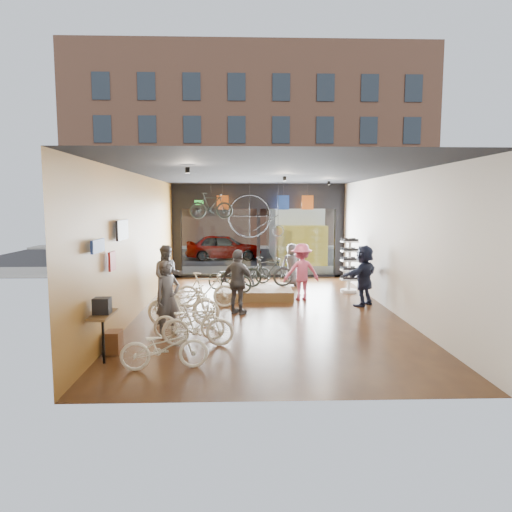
{
  "coord_description": "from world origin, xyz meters",
  "views": [
    {
      "loc": [
        -0.68,
        -12.62,
        2.98
      ],
      "look_at": [
        -0.24,
        1.4,
        1.39
      ],
      "focal_mm": 32.0,
      "sensor_mm": 36.0,
      "label": 1
    }
  ],
  "objects_px": {
    "floor_bike_0": "(164,347)",
    "hung_bike": "(211,206)",
    "display_platform": "(254,292)",
    "floor_bike_2": "(189,321)",
    "floor_bike_5": "(206,290)",
    "customer_0": "(168,299)",
    "display_bike_mid": "(268,272)",
    "penny_farthing": "(259,217)",
    "customer_4": "(292,265)",
    "customer_5": "(364,275)",
    "sunglasses_rack": "(349,265)",
    "customer_1": "(168,276)",
    "customer_2": "(238,282)",
    "display_bike_left": "(230,278)",
    "floor_bike_3": "(184,305)",
    "street_car": "(224,247)",
    "floor_bike_1": "(198,325)",
    "box_truck": "(296,234)",
    "display_bike_right": "(247,271)",
    "customer_3": "(301,272)",
    "floor_bike_4": "(185,302)"
  },
  "relations": [
    {
      "from": "customer_4",
      "to": "customer_5",
      "type": "distance_m",
      "value": 3.76
    },
    {
      "from": "floor_bike_1",
      "to": "display_platform",
      "type": "distance_m",
      "value": 5.29
    },
    {
      "from": "display_platform",
      "to": "floor_bike_2",
      "type": "bearing_deg",
      "value": -108.63
    },
    {
      "from": "floor_bike_5",
      "to": "customer_4",
      "type": "relative_size",
      "value": 1.11
    },
    {
      "from": "display_bike_left",
      "to": "box_truck",
      "type": "bearing_deg",
      "value": 11.53
    },
    {
      "from": "box_truck",
      "to": "floor_bike_1",
      "type": "distance_m",
      "value": 14.75
    },
    {
      "from": "customer_2",
      "to": "sunglasses_rack",
      "type": "distance_m",
      "value": 4.79
    },
    {
      "from": "sunglasses_rack",
      "to": "penny_farthing",
      "type": "relative_size",
      "value": 0.92
    },
    {
      "from": "street_car",
      "to": "floor_bike_3",
      "type": "xyz_separation_m",
      "value": [
        -0.46,
        -13.62,
        -0.16
      ]
    },
    {
      "from": "display_platform",
      "to": "customer_1",
      "type": "xyz_separation_m",
      "value": [
        -2.54,
        -1.38,
        0.75
      ]
    },
    {
      "from": "street_car",
      "to": "customer_2",
      "type": "xyz_separation_m",
      "value": [
        0.87,
        -12.43,
        0.19
      ]
    },
    {
      "from": "floor_bike_2",
      "to": "street_car",
      "type": "bearing_deg",
      "value": 2.89
    },
    {
      "from": "floor_bike_3",
      "to": "customer_1",
      "type": "distance_m",
      "value": 2.27
    },
    {
      "from": "display_bike_left",
      "to": "sunglasses_rack",
      "type": "height_order",
      "value": "sunglasses_rack"
    },
    {
      "from": "box_truck",
      "to": "display_bike_right",
      "type": "height_order",
      "value": "box_truck"
    },
    {
      "from": "floor_bike_0",
      "to": "customer_0",
      "type": "bearing_deg",
      "value": -0.58
    },
    {
      "from": "customer_1",
      "to": "penny_farthing",
      "type": "relative_size",
      "value": 0.9
    },
    {
      "from": "customer_1",
      "to": "customer_3",
      "type": "bearing_deg",
      "value": 2.85
    },
    {
      "from": "customer_5",
      "to": "sunglasses_rack",
      "type": "relative_size",
      "value": 0.97
    },
    {
      "from": "customer_1",
      "to": "customer_2",
      "type": "xyz_separation_m",
      "value": [
        2.05,
        -0.94,
        -0.02
      ]
    },
    {
      "from": "customer_5",
      "to": "sunglasses_rack",
      "type": "bearing_deg",
      "value": -138.21
    },
    {
      "from": "customer_0",
      "to": "customer_3",
      "type": "distance_m",
      "value": 5.21
    },
    {
      "from": "floor_bike_2",
      "to": "display_platform",
      "type": "xyz_separation_m",
      "value": [
        1.56,
        4.62,
        -0.27
      ]
    },
    {
      "from": "street_car",
      "to": "hung_bike",
      "type": "distance_m",
      "value": 8.11
    },
    {
      "from": "display_bike_left",
      "to": "hung_bike",
      "type": "distance_m",
      "value": 3.7
    },
    {
      "from": "customer_5",
      "to": "floor_bike_2",
      "type": "bearing_deg",
      "value": -12.52
    },
    {
      "from": "display_platform",
      "to": "hung_bike",
      "type": "relative_size",
      "value": 1.52
    },
    {
      "from": "floor_bike_3",
      "to": "display_bike_right",
      "type": "bearing_deg",
      "value": -17.89
    },
    {
      "from": "display_platform",
      "to": "customer_2",
      "type": "xyz_separation_m",
      "value": [
        -0.49,
        -2.32,
        0.74
      ]
    },
    {
      "from": "customer_4",
      "to": "sunglasses_rack",
      "type": "distance_m",
      "value": 2.23
    },
    {
      "from": "floor_bike_4",
      "to": "display_bike_left",
      "type": "relative_size",
      "value": 1.06
    },
    {
      "from": "floor_bike_2",
      "to": "display_bike_mid",
      "type": "relative_size",
      "value": 0.96
    },
    {
      "from": "floor_bike_2",
      "to": "customer_1",
      "type": "xyz_separation_m",
      "value": [
        -0.98,
        3.24,
        0.49
      ]
    },
    {
      "from": "customer_2",
      "to": "sunglasses_rack",
      "type": "bearing_deg",
      "value": -106.87
    },
    {
      "from": "floor_bike_0",
      "to": "hung_bike",
      "type": "height_order",
      "value": "hung_bike"
    },
    {
      "from": "customer_3",
      "to": "customer_5",
      "type": "relative_size",
      "value": 0.98
    },
    {
      "from": "sunglasses_rack",
      "to": "floor_bike_2",
      "type": "bearing_deg",
      "value": -112.67
    },
    {
      "from": "display_bike_mid",
      "to": "customer_5",
      "type": "height_order",
      "value": "customer_5"
    },
    {
      "from": "street_car",
      "to": "floor_bike_1",
      "type": "height_order",
      "value": "street_car"
    },
    {
      "from": "customer_0",
      "to": "customer_5",
      "type": "bearing_deg",
      "value": -12.39
    },
    {
      "from": "sunglasses_rack",
      "to": "customer_0",
      "type": "bearing_deg",
      "value": -117.17
    },
    {
      "from": "floor_bike_2",
      "to": "display_bike_left",
      "type": "bearing_deg",
      "value": -7.3
    },
    {
      "from": "floor_bike_4",
      "to": "customer_5",
      "type": "bearing_deg",
      "value": -66.75
    },
    {
      "from": "floor_bike_5",
      "to": "customer_5",
      "type": "xyz_separation_m",
      "value": [
        4.62,
        0.19,
        0.38
      ]
    },
    {
      "from": "floor_bike_5",
      "to": "customer_0",
      "type": "xyz_separation_m",
      "value": [
        -0.65,
        -2.8,
        0.34
      ]
    },
    {
      "from": "display_bike_mid",
      "to": "penny_farthing",
      "type": "xyz_separation_m",
      "value": [
        -0.21,
        2.34,
        1.7
      ]
    },
    {
      "from": "display_bike_left",
      "to": "customer_2",
      "type": "distance_m",
      "value": 1.79
    },
    {
      "from": "floor_bike_5",
      "to": "display_bike_right",
      "type": "height_order",
      "value": "display_bike_right"
    },
    {
      "from": "floor_bike_4",
      "to": "customer_1",
      "type": "distance_m",
      "value": 1.52
    },
    {
      "from": "street_car",
      "to": "customer_2",
      "type": "distance_m",
      "value": 12.47
    }
  ]
}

